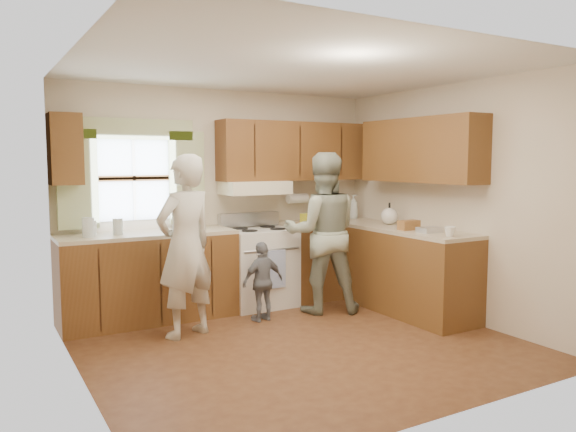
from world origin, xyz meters
TOP-DOWN VIEW (x-y plane):
  - room at (0.00, 0.00)m, footprint 3.80×3.80m
  - kitchen_fixtures at (0.61, 1.08)m, footprint 3.80×2.25m
  - stove at (0.30, 1.44)m, footprint 0.76×0.67m
  - woman_left at (-0.82, 0.76)m, footprint 0.74×0.61m
  - woman_right at (0.80, 0.85)m, footprint 1.06×0.96m
  - child at (0.05, 0.85)m, footprint 0.52×0.27m

SIDE VIEW (x-z plane):
  - child at x=0.05m, z-range 0.00..0.84m
  - stove at x=0.30m, z-range -0.07..1.00m
  - kitchen_fixtures at x=0.61m, z-range -0.24..1.91m
  - woman_left at x=-0.82m, z-range 0.00..1.75m
  - woman_right at x=0.80m, z-range 0.00..1.78m
  - room at x=0.00m, z-range -0.65..3.15m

